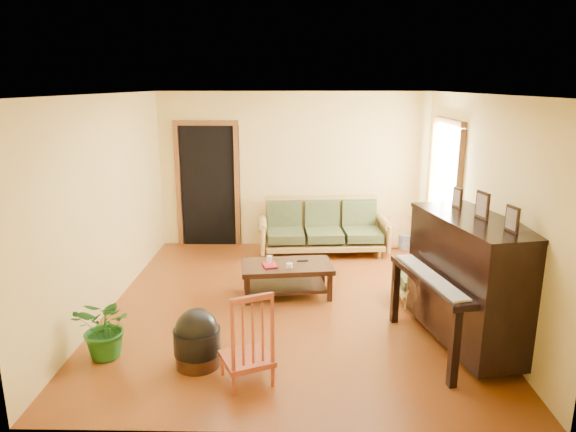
{
  "coord_description": "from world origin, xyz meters",
  "views": [
    {
      "loc": [
        0.08,
        -6.05,
        2.71
      ],
      "look_at": [
        -0.04,
        0.2,
        1.1
      ],
      "focal_mm": 32.0,
      "sensor_mm": 36.0,
      "label": 1
    }
  ],
  "objects_px": {
    "sofa": "(324,227)",
    "footstool": "(197,345)",
    "coffee_table": "(287,280)",
    "red_chair": "(246,336)",
    "piano": "(470,284)",
    "armchair": "(423,273)",
    "ceramic_crock": "(405,242)",
    "potted_plant": "(107,327)"
  },
  "relations": [
    {
      "from": "sofa",
      "to": "footstool",
      "type": "bearing_deg",
      "value": -116.3
    },
    {
      "from": "coffee_table",
      "to": "red_chair",
      "type": "height_order",
      "value": "red_chair"
    },
    {
      "from": "coffee_table",
      "to": "piano",
      "type": "xyz_separation_m",
      "value": [
        1.93,
        -1.32,
        0.49
      ]
    },
    {
      "from": "piano",
      "to": "footstool",
      "type": "xyz_separation_m",
      "value": [
        -2.78,
        -0.45,
        -0.48
      ]
    },
    {
      "from": "footstool",
      "to": "red_chair",
      "type": "xyz_separation_m",
      "value": [
        0.52,
        -0.27,
        0.24
      ]
    },
    {
      "from": "armchair",
      "to": "coffee_table",
      "type": "bearing_deg",
      "value": 173.66
    },
    {
      "from": "sofa",
      "to": "footstool",
      "type": "relative_size",
      "value": 4.49
    },
    {
      "from": "sofa",
      "to": "coffee_table",
      "type": "xyz_separation_m",
      "value": [
        -0.57,
        -1.73,
        -0.23
      ]
    },
    {
      "from": "sofa",
      "to": "ceramic_crock",
      "type": "bearing_deg",
      "value": 7.03
    },
    {
      "from": "armchair",
      "to": "potted_plant",
      "type": "height_order",
      "value": "armchair"
    },
    {
      "from": "ceramic_crock",
      "to": "coffee_table",
      "type": "bearing_deg",
      "value": -134.32
    },
    {
      "from": "sofa",
      "to": "red_chair",
      "type": "relative_size",
      "value": 2.24
    },
    {
      "from": "red_chair",
      "to": "potted_plant",
      "type": "bearing_deg",
      "value": 140.07
    },
    {
      "from": "sofa",
      "to": "armchair",
      "type": "height_order",
      "value": "sofa"
    },
    {
      "from": "armchair",
      "to": "footstool",
      "type": "xyz_separation_m",
      "value": [
        -2.59,
        -1.6,
        -0.16
      ]
    },
    {
      "from": "coffee_table",
      "to": "armchair",
      "type": "height_order",
      "value": "armchair"
    },
    {
      "from": "armchair",
      "to": "footstool",
      "type": "distance_m",
      "value": 3.05
    },
    {
      "from": "coffee_table",
      "to": "ceramic_crock",
      "type": "height_order",
      "value": "coffee_table"
    },
    {
      "from": "sofa",
      "to": "potted_plant",
      "type": "bearing_deg",
      "value": -129.29
    },
    {
      "from": "armchair",
      "to": "red_chair",
      "type": "distance_m",
      "value": 2.8
    },
    {
      "from": "footstool",
      "to": "coffee_table",
      "type": "bearing_deg",
      "value": 64.48
    },
    {
      "from": "sofa",
      "to": "piano",
      "type": "height_order",
      "value": "piano"
    },
    {
      "from": "sofa",
      "to": "red_chair",
      "type": "height_order",
      "value": "red_chair"
    },
    {
      "from": "ceramic_crock",
      "to": "potted_plant",
      "type": "xyz_separation_m",
      "value": [
        -3.74,
        -3.63,
        0.21
      ]
    },
    {
      "from": "coffee_table",
      "to": "ceramic_crock",
      "type": "relative_size",
      "value": 4.78
    },
    {
      "from": "armchair",
      "to": "ceramic_crock",
      "type": "height_order",
      "value": "armchair"
    },
    {
      "from": "footstool",
      "to": "armchair",
      "type": "bearing_deg",
      "value": 31.78
    },
    {
      "from": "footstool",
      "to": "piano",
      "type": "bearing_deg",
      "value": 9.13
    },
    {
      "from": "coffee_table",
      "to": "potted_plant",
      "type": "xyz_separation_m",
      "value": [
        -1.78,
        -1.63,
        0.12
      ]
    },
    {
      "from": "sofa",
      "to": "ceramic_crock",
      "type": "relative_size",
      "value": 8.43
    },
    {
      "from": "ceramic_crock",
      "to": "armchair",
      "type": "bearing_deg",
      "value": -95.55
    },
    {
      "from": "footstool",
      "to": "red_chair",
      "type": "relative_size",
      "value": 0.5
    },
    {
      "from": "sofa",
      "to": "coffee_table",
      "type": "relative_size",
      "value": 1.76
    },
    {
      "from": "coffee_table",
      "to": "footstool",
      "type": "distance_m",
      "value": 1.96
    },
    {
      "from": "red_chair",
      "to": "ceramic_crock",
      "type": "bearing_deg",
      "value": 36.07
    },
    {
      "from": "armchair",
      "to": "ceramic_crock",
      "type": "relative_size",
      "value": 3.05
    },
    {
      "from": "coffee_table",
      "to": "red_chair",
      "type": "xyz_separation_m",
      "value": [
        -0.33,
        -2.04,
        0.25
      ]
    },
    {
      "from": "piano",
      "to": "armchair",
      "type": "bearing_deg",
      "value": 86.86
    },
    {
      "from": "coffee_table",
      "to": "armchair",
      "type": "bearing_deg",
      "value": -5.34
    },
    {
      "from": "footstool",
      "to": "red_chair",
      "type": "distance_m",
      "value": 0.63
    },
    {
      "from": "red_chair",
      "to": "piano",
      "type": "bearing_deg",
      "value": -6.89
    },
    {
      "from": "coffee_table",
      "to": "potted_plant",
      "type": "relative_size",
      "value": 1.78
    }
  ]
}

